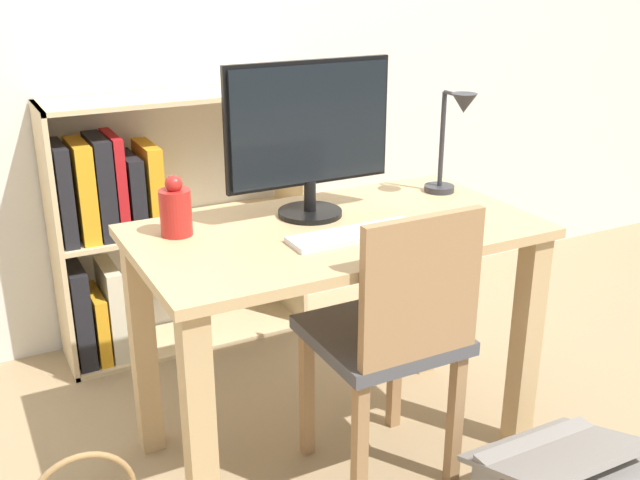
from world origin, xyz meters
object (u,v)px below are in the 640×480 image
vase (176,210)px  monitor (309,131)px  desk_lamp (453,134)px  bookshelf (133,230)px  chair (393,334)px  keyboard (356,234)px

vase → monitor: bearing=-2.8°
desk_lamp → bookshelf: (-0.85, 0.82, -0.44)m
desk_lamp → bookshelf: size_ratio=0.34×
monitor → chair: monitor is taller
desk_lamp → vase: bearing=176.3°
monitor → chair: 0.63m
vase → bookshelf: (0.05, 0.76, -0.31)m
monitor → desk_lamp: 0.50m
monitor → keyboard: size_ratio=1.34×
monitor → keyboard: 0.34m
desk_lamp → bookshelf: bearing=136.2°
vase → chair: vase is taller
keyboard → vase: bearing=150.4°
desk_lamp → chair: bearing=-142.9°
desk_lamp → chair: desk_lamp is taller
chair → bookshelf: bearing=111.3°
monitor → desk_lamp: size_ratio=1.53×
monitor → keyboard: (0.03, -0.23, -0.25)m
keyboard → vase: (-0.44, 0.25, 0.07)m
keyboard → monitor: bearing=97.0°
chair → bookshelf: bookshelf is taller
vase → desk_lamp: 0.91m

